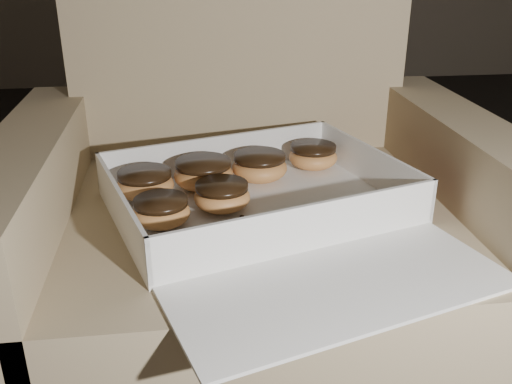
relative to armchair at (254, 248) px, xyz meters
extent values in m
plane|color=black|center=(0.38, 0.19, -0.26)|extent=(4.50, 4.50, 0.00)
cube|color=#8D775A|center=(0.00, -0.04, -0.08)|extent=(0.64, 0.64, 0.37)
cube|color=#8D775A|center=(0.00, 0.25, 0.34)|extent=(0.64, 0.12, 0.46)
cube|color=#8D775A|center=(-0.35, -0.04, -0.01)|extent=(0.11, 0.64, 0.50)
cube|color=#8D775A|center=(0.35, -0.04, -0.01)|extent=(0.11, 0.64, 0.50)
cube|color=white|center=(-0.01, -0.07, 0.11)|extent=(0.50, 0.43, 0.01)
cube|color=white|center=(-0.05, 0.08, 0.15)|extent=(0.41, 0.13, 0.06)
cube|color=white|center=(0.04, -0.22, 0.15)|extent=(0.41, 0.13, 0.06)
cube|color=white|center=(-0.21, -0.13, 0.15)|extent=(0.10, 0.31, 0.06)
cube|color=white|center=(0.20, -0.01, 0.15)|extent=(0.10, 0.31, 0.06)
cube|color=#C24E56|center=(0.20, -0.01, 0.15)|extent=(0.09, 0.30, 0.05)
cube|color=white|center=(0.07, -0.31, 0.11)|extent=(0.45, 0.30, 0.01)
ellipsoid|color=#D88B4B|center=(-0.18, -0.02, 0.14)|extent=(0.09, 0.09, 0.04)
cylinder|color=black|center=(-0.18, -0.02, 0.16)|extent=(0.08, 0.08, 0.01)
ellipsoid|color=#D88B4B|center=(0.01, 0.03, 0.14)|extent=(0.09, 0.09, 0.05)
cylinder|color=black|center=(0.01, 0.03, 0.16)|extent=(0.09, 0.09, 0.01)
ellipsoid|color=#D88B4B|center=(-0.15, -0.12, 0.14)|extent=(0.08, 0.08, 0.04)
cylinder|color=black|center=(-0.15, -0.12, 0.16)|extent=(0.08, 0.08, 0.01)
ellipsoid|color=#D88B4B|center=(-0.06, -0.08, 0.14)|extent=(0.09, 0.09, 0.04)
cylinder|color=black|center=(-0.06, -0.08, 0.16)|extent=(0.08, 0.08, 0.01)
ellipsoid|color=#D88B4B|center=(-0.08, 0.00, 0.14)|extent=(0.10, 0.10, 0.05)
cylinder|color=black|center=(-0.08, 0.00, 0.16)|extent=(0.09, 0.09, 0.01)
ellipsoid|color=#D88B4B|center=(0.12, 0.07, 0.14)|extent=(0.09, 0.09, 0.04)
cylinder|color=black|center=(0.12, 0.07, 0.16)|extent=(0.08, 0.08, 0.01)
ellipsoid|color=black|center=(-0.03, -0.12, 0.12)|extent=(0.01, 0.01, 0.00)
ellipsoid|color=black|center=(-0.15, -0.19, 0.12)|extent=(0.01, 0.01, 0.00)
ellipsoid|color=black|center=(0.18, -0.10, 0.12)|extent=(0.01, 0.01, 0.00)
camera|label=1|loc=(-0.11, -0.87, 0.50)|focal=40.00mm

